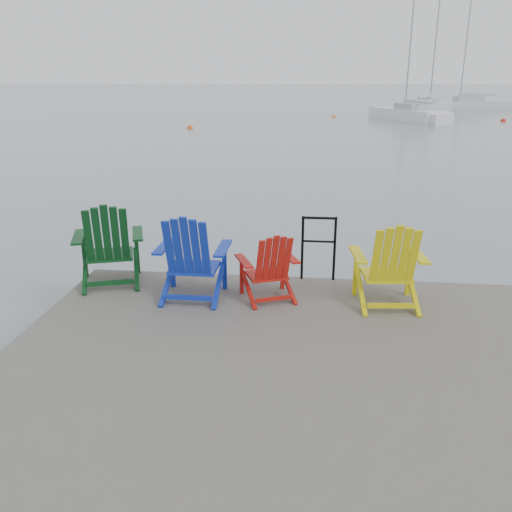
# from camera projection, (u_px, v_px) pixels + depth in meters

# --- Properties ---
(ground) EXTENTS (400.00, 400.00, 0.00)m
(ground) POSITION_uv_depth(u_px,v_px,m) (290.00, 411.00, 5.45)
(ground) COLOR slate
(ground) RESTS_ON ground
(dock) EXTENTS (6.00, 5.00, 1.40)m
(dock) POSITION_uv_depth(u_px,v_px,m) (291.00, 381.00, 5.34)
(dock) COLOR #2D2A28
(dock) RESTS_ON ground
(handrail) EXTENTS (0.48, 0.04, 0.90)m
(handrail) POSITION_uv_depth(u_px,v_px,m) (319.00, 242.00, 7.40)
(handrail) COLOR black
(handrail) RESTS_ON dock
(chair_green) EXTENTS (1.09, 1.03, 1.15)m
(chair_green) POSITION_uv_depth(u_px,v_px,m) (108.00, 244.00, 7.21)
(chair_green) COLOR #093413
(chair_green) RESTS_ON dock
(chair_blue) EXTENTS (0.89, 0.83, 1.12)m
(chair_blue) POSITION_uv_depth(u_px,v_px,m) (191.00, 256.00, 6.75)
(chair_blue) COLOR #0F279E
(chair_blue) RESTS_ON dock
(chair_red) EXTENTS (0.86, 0.83, 0.89)m
(chair_red) POSITION_uv_depth(u_px,v_px,m) (269.00, 266.00, 6.75)
(chair_red) COLOR #9F120B
(chair_red) RESTS_ON dock
(chair_yellow) EXTENTS (0.92, 0.86, 1.08)m
(chair_yellow) POSITION_uv_depth(u_px,v_px,m) (390.00, 264.00, 6.52)
(chair_yellow) COLOR #CDBE0B
(chair_yellow) RESTS_ON dock
(sailboat_near) EXTENTS (5.08, 8.07, 10.99)m
(sailboat_near) POSITION_uv_depth(u_px,v_px,m) (408.00, 115.00, 39.89)
(sailboat_near) COLOR silver
(sailboat_near) RESTS_ON ground
(sailboat_mid) EXTENTS (5.66, 8.18, 11.26)m
(sailboat_mid) POSITION_uv_depth(u_px,v_px,m) (428.00, 109.00, 47.41)
(sailboat_mid) COLOR silver
(sailboat_mid) RESTS_ON ground
(sailboat_far) EXTENTS (8.63, 3.33, 11.61)m
(sailboat_far) POSITION_uv_depth(u_px,v_px,m) (464.00, 106.00, 52.52)
(sailboat_far) COLOR #BBBBC0
(sailboat_far) RESTS_ON ground
(buoy_b) EXTENTS (0.39, 0.39, 0.39)m
(buoy_b) POSITION_uv_depth(u_px,v_px,m) (190.00, 129.00, 33.89)
(buoy_b) COLOR #E2430D
(buoy_b) RESTS_ON ground
(buoy_c) EXTENTS (0.40, 0.40, 0.40)m
(buoy_c) POSITION_uv_depth(u_px,v_px,m) (503.00, 121.00, 39.14)
(buoy_c) COLOR red
(buoy_c) RESTS_ON ground
(buoy_d) EXTENTS (0.32, 0.32, 0.32)m
(buoy_d) POSITION_uv_depth(u_px,v_px,m) (334.00, 117.00, 42.98)
(buoy_d) COLOR #E7570D
(buoy_d) RESTS_ON ground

